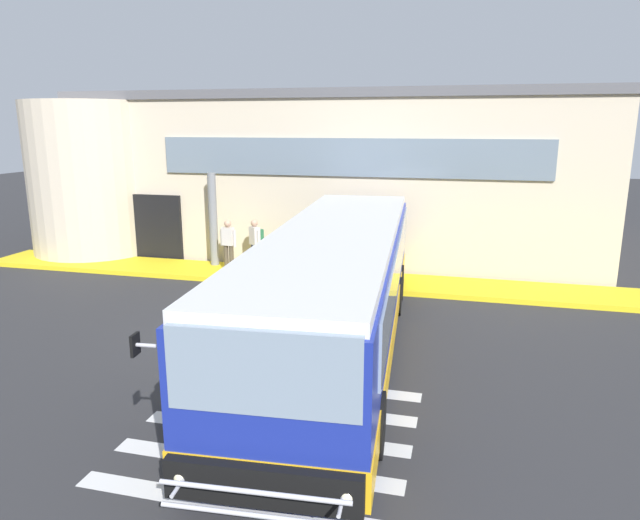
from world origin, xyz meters
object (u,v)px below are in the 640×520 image
at_px(passenger_near_column, 228,243).
at_px(passenger_by_doorway, 256,241).
at_px(bus_main_foreground, 336,291).
at_px(entry_support_column, 213,220).

height_order(passenger_near_column, passenger_by_doorway, same).
xyz_separation_m(bus_main_foreground, passenger_by_doorway, (-3.97, 5.64, -0.22)).
bearing_deg(passenger_by_doorway, passenger_near_column, -157.12).
height_order(entry_support_column, passenger_near_column, entry_support_column).
xyz_separation_m(entry_support_column, passenger_by_doorway, (1.61, -0.30, -0.59)).
distance_m(bus_main_foreground, passenger_by_doorway, 6.91).
bearing_deg(passenger_near_column, entry_support_column, 141.35).
xyz_separation_m(entry_support_column, passenger_near_column, (0.80, -0.64, -0.63)).
distance_m(entry_support_column, bus_main_foreground, 8.16).
relative_size(entry_support_column, bus_main_foreground, 0.25).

